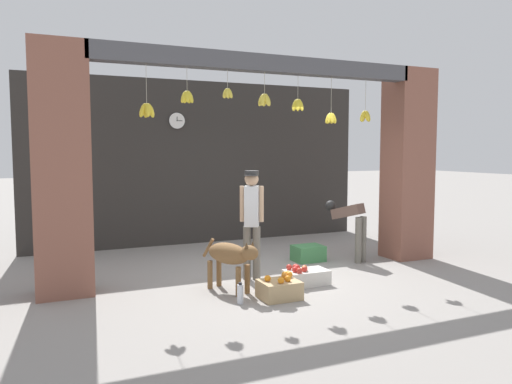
% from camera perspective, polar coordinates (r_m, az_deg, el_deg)
% --- Properties ---
extents(ground_plane, '(60.00, 60.00, 0.00)m').
position_cam_1_polar(ground_plane, '(7.41, 1.44, -9.74)').
color(ground_plane, gray).
extents(shop_back_wall, '(6.85, 0.12, 3.22)m').
position_cam_1_polar(shop_back_wall, '(10.06, -6.10, 3.36)').
color(shop_back_wall, '#2D2B28').
rests_on(shop_back_wall, ground_plane).
extents(shop_pillar_left, '(0.70, 0.60, 3.22)m').
position_cam_1_polar(shop_pillar_left, '(6.79, -21.41, 2.34)').
color(shop_pillar_left, brown).
rests_on(shop_pillar_left, ground_plane).
extents(shop_pillar_right, '(0.70, 0.60, 3.22)m').
position_cam_1_polar(shop_pillar_right, '(8.96, 16.91, 2.99)').
color(shop_pillar_right, brown).
rests_on(shop_pillar_right, ground_plane).
extents(storefront_awning, '(4.95, 0.29, 0.96)m').
position_cam_1_polar(storefront_awning, '(7.37, 1.09, 14.00)').
color(storefront_awning, '#4C4C51').
extents(dog, '(0.56, 0.96, 0.71)m').
position_cam_1_polar(dog, '(6.60, -2.91, -7.28)').
color(dog, brown).
rests_on(dog, ground_plane).
extents(shopkeeper, '(0.31, 0.30, 1.57)m').
position_cam_1_polar(shopkeeper, '(7.12, -0.49, -2.83)').
color(shopkeeper, '#6B665B').
rests_on(shopkeeper, ground_plane).
extents(worker_stooping, '(0.44, 0.74, 0.99)m').
position_cam_1_polar(worker_stooping, '(8.53, 10.76, -3.39)').
color(worker_stooping, '#6B665B').
rests_on(worker_stooping, ground_plane).
extents(fruit_crate_oranges, '(0.49, 0.41, 0.30)m').
position_cam_1_polar(fruit_crate_oranges, '(6.39, 2.71, -10.97)').
color(fruit_crate_oranges, tan).
rests_on(fruit_crate_oranges, ground_plane).
extents(fruit_crate_apples, '(0.60, 0.35, 0.28)m').
position_cam_1_polar(fruit_crate_apples, '(7.04, 5.70, -9.58)').
color(fruit_crate_apples, silver).
rests_on(fruit_crate_apples, ground_plane).
extents(produce_box_green, '(0.49, 0.39, 0.26)m').
position_cam_1_polar(produce_box_green, '(8.49, 5.99, -6.97)').
color(produce_box_green, '#42844C').
rests_on(produce_box_green, ground_plane).
extents(water_bottle, '(0.08, 0.08, 0.26)m').
position_cam_1_polar(water_bottle, '(6.18, -1.82, -11.54)').
color(water_bottle, silver).
rests_on(water_bottle, ground_plane).
extents(wall_clock, '(0.32, 0.03, 0.32)m').
position_cam_1_polar(wall_clock, '(9.84, -9.03, 8.05)').
color(wall_clock, black).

